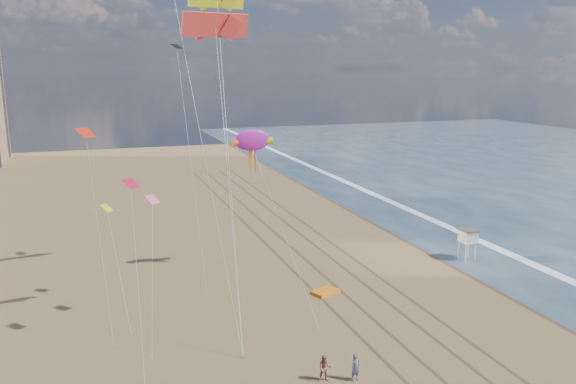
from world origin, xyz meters
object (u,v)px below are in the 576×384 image
(grounded_kite, at_px, (325,292))
(kite_flyer_b, at_px, (325,368))
(show_kite, at_px, (252,141))
(lifeguard_stand, at_px, (468,236))
(kite_flyer_a, at_px, (356,367))

(grounded_kite, distance_m, kite_flyer_b, 14.82)
(show_kite, bearing_deg, lifeguard_stand, -10.24)
(show_kite, bearing_deg, kite_flyer_b, -93.30)
(grounded_kite, height_order, kite_flyer_b, kite_flyer_b)
(lifeguard_stand, xyz_separation_m, kite_flyer_a, (-21.84, -17.84, -1.61))
(grounded_kite, xyz_separation_m, kite_flyer_b, (-5.77, -13.63, 0.77))
(show_kite, height_order, kite_flyer_a, show_kite)
(kite_flyer_b, bearing_deg, show_kite, 104.79)
(kite_flyer_b, bearing_deg, lifeguard_stand, 54.06)
(grounded_kite, bearing_deg, kite_flyer_b, -136.17)
(kite_flyer_a, relative_size, kite_flyer_b, 1.04)
(lifeguard_stand, distance_m, kite_flyer_a, 28.24)
(kite_flyer_b, bearing_deg, grounded_kite, 85.15)
(lifeguard_stand, relative_size, kite_flyer_a, 1.75)
(show_kite, bearing_deg, grounded_kite, -59.44)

